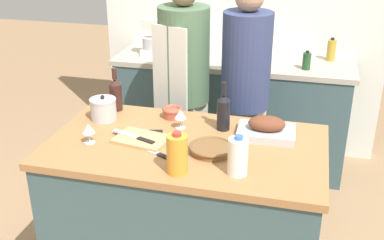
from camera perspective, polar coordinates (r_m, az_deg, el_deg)
The scene contains 22 objects.
kitchen_island at distance 2.79m, azimuth -0.65°, elevation -10.78°, with size 1.47×0.84×0.88m.
back_counter at distance 4.05m, azimuth 4.70°, elevation 1.07°, with size 1.90×0.60×0.91m.
back_wall at distance 4.14m, azimuth 5.96°, elevation 13.41°, with size 2.40×0.10×2.55m.
roasting_pan at distance 2.65m, azimuth 8.81°, elevation -1.06°, with size 0.32×0.24×0.12m.
wicker_basket at distance 2.46m, azimuth 2.30°, elevation -3.38°, with size 0.23×0.23×0.04m.
cutting_board at distance 2.60m, azimuth -5.96°, elevation -2.27°, with size 0.31×0.24×0.02m.
stock_pot at distance 2.87m, azimuth -10.46°, elevation 1.29°, with size 0.16×0.16×0.15m.
mixing_bowl at distance 2.86m, azimuth -2.33°, elevation 0.96°, with size 0.12×0.12×0.06m.
juice_jug at distance 2.25m, azimuth -1.78°, elevation -4.05°, with size 0.10×0.10×0.21m.
milk_jug at distance 2.25m, azimuth 5.46°, elevation -4.32°, with size 0.09×0.09×0.20m.
wine_bottle_green at distance 2.98m, azimuth -9.04°, elevation 3.11°, with size 0.08×0.08×0.27m.
wine_bottle_dark at distance 2.68m, azimuth 3.76°, elevation 1.04°, with size 0.07×0.07×0.28m.
wine_glass_left at distance 2.59m, azimuth -12.17°, elevation -1.06°, with size 0.07×0.07×0.11m.
wine_glass_right at distance 2.70m, azimuth -1.38°, elevation 0.62°, with size 0.07×0.07×0.11m.
knife_chef at distance 2.60m, azimuth -6.79°, elevation -1.99°, with size 0.27×0.12×0.01m.
knife_paring at distance 2.47m, azimuth -4.31°, elevation -3.92°, with size 0.19×0.11×0.01m.
knife_bread at distance 2.70m, azimuth -5.54°, elevation -1.36°, with size 0.21×0.08×0.01m.
stand_mixer at distance 3.95m, azimuth -4.64°, elevation 9.35°, with size 0.18×0.14×0.30m.
condiment_bottle_tall at distance 3.97m, azimuth 16.18°, elevation 7.97°, with size 0.07×0.07×0.18m.
condiment_bottle_short at distance 3.70m, azimuth 13.43°, elevation 6.82°, with size 0.06×0.06×0.14m.
person_cook_aproned at distance 3.34m, azimuth -0.98°, elevation 4.20°, with size 0.36×0.38×1.63m.
person_cook_guest at distance 3.28m, azimuth 6.31°, elevation 3.54°, with size 0.33×0.33×1.61m.
Camera 1 is at (0.60, -2.21, 2.03)m, focal length 45.00 mm.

